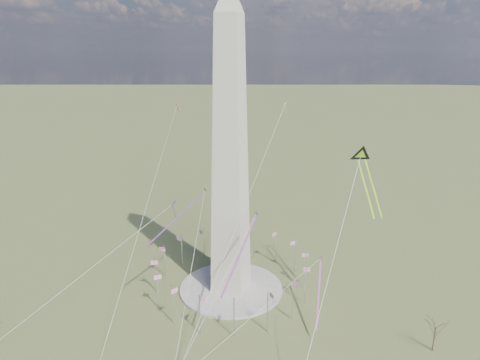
% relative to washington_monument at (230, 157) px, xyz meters
% --- Properties ---
extents(ground, '(2000.00, 2000.00, 0.00)m').
position_rel_washington_monument_xyz_m(ground, '(0.00, 0.00, -47.95)').
color(ground, '#4F552A').
rests_on(ground, ground).
extents(plaza, '(36.00, 36.00, 0.80)m').
position_rel_washington_monument_xyz_m(plaza, '(0.00, 0.00, -47.55)').
color(plaza, '#ABA79D').
rests_on(plaza, ground).
extents(washington_monument, '(15.56, 15.56, 100.00)m').
position_rel_washington_monument_xyz_m(washington_monument, '(0.00, 0.00, 0.00)').
color(washington_monument, beige).
rests_on(washington_monument, plaza).
extents(flagpole_ring, '(54.40, 54.40, 13.00)m').
position_rel_washington_monument_xyz_m(flagpole_ring, '(-0.00, -0.00, -40.68)').
color(flagpole_ring, silver).
rests_on(flagpole_ring, ground).
extents(tree_near, '(6.49, 6.49, 11.35)m').
position_rel_washington_monument_xyz_m(tree_near, '(64.41, -11.12, -39.86)').
color(tree_near, '#4C3E2E').
rests_on(tree_near, ground).
extents(kite_delta_black, '(12.55, 20.96, 17.25)m').
position_rel_washington_monument_xyz_m(kite_delta_black, '(39.83, 10.99, 0.18)').
color(kite_delta_black, black).
rests_on(kite_delta_black, ground).
extents(kite_diamond_purple, '(1.98, 2.87, 8.72)m').
position_rel_washington_monument_xyz_m(kite_diamond_purple, '(-26.32, 9.59, -23.28)').
color(kite_diamond_purple, '#411B7D').
rests_on(kite_diamond_purple, ground).
extents(kite_streamer_left, '(3.66, 24.17, 16.59)m').
position_rel_washington_monument_xyz_m(kite_streamer_left, '(10.76, -16.51, -20.16)').
color(kite_streamer_left, '#F64E26').
rests_on(kite_streamer_left, ground).
extents(kite_streamer_mid, '(13.31, 18.74, 14.96)m').
position_rel_washington_monument_xyz_m(kite_streamer_mid, '(-11.09, -11.04, -15.41)').
color(kite_streamer_mid, '#F64E26').
rests_on(kite_streamer_mid, ground).
extents(kite_streamer_right, '(3.99, 20.32, 13.98)m').
position_rel_washington_monument_xyz_m(kite_streamer_right, '(31.21, -5.00, -36.42)').
color(kite_streamer_right, '#F64E26').
rests_on(kite_streamer_right, ground).
extents(kite_small_red, '(1.17, 1.53, 3.94)m').
position_rel_washington_monument_xyz_m(kite_small_red, '(-37.27, 36.40, 10.43)').
color(kite_small_red, red).
rests_on(kite_small_red, ground).
extents(kite_small_white, '(1.61, 2.36, 4.97)m').
position_rel_washington_monument_xyz_m(kite_small_white, '(5.65, 49.43, 10.96)').
color(kite_small_white, silver).
rests_on(kite_small_white, ground).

